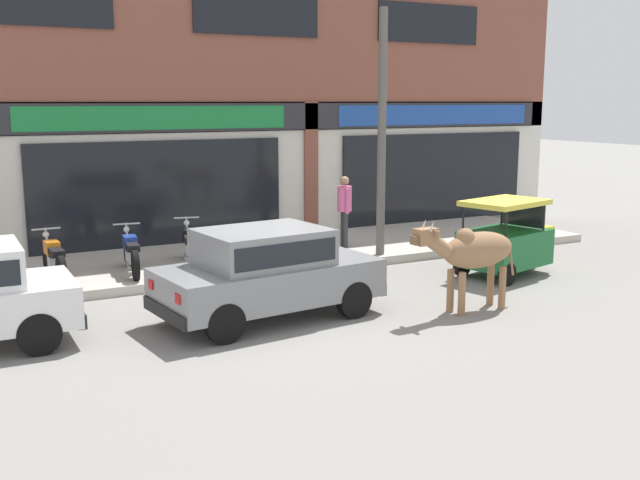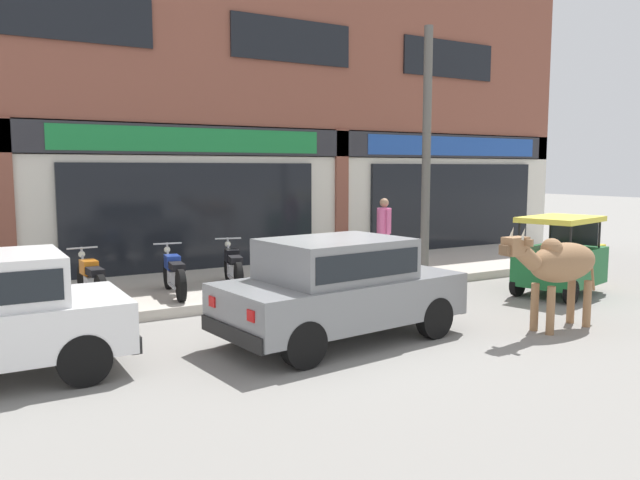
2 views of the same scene
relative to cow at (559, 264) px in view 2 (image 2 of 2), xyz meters
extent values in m
plane|color=gray|center=(-3.10, 1.43, -1.01)|extent=(90.00, 90.00, 0.00)
cube|color=#B7AFA3|center=(-3.10, 5.44, -0.92)|extent=(19.00, 3.62, 0.18)
cube|color=brown|center=(-3.10, 7.52, 4.87)|extent=(23.00, 0.55, 6.32)
cube|color=silver|center=(-3.10, 7.52, 0.69)|extent=(23.00, 0.55, 3.40)
cube|color=#28282D|center=(-3.10, 7.21, 2.04)|extent=(22.08, 0.08, 0.64)
cube|color=brown|center=(-6.93, 7.23, 0.69)|extent=(0.36, 0.12, 3.40)
cube|color=black|center=(-3.10, 7.20, 0.34)|extent=(5.83, 0.10, 2.40)
cube|color=#197A38|center=(-3.10, 7.18, 2.04)|extent=(6.13, 0.05, 0.52)
cube|color=brown|center=(0.73, 7.23, 0.69)|extent=(0.36, 0.12, 3.40)
cube|color=black|center=(4.57, 7.20, 0.34)|extent=(5.83, 0.10, 2.40)
cube|color=#1E479E|center=(4.57, 7.18, 2.04)|extent=(6.13, 0.05, 0.52)
cube|color=black|center=(-5.54, 7.22, 4.41)|extent=(3.13, 0.06, 1.00)
cube|color=black|center=(-0.65, 7.22, 4.41)|extent=(3.13, 0.06, 1.00)
cube|color=black|center=(4.23, 7.22, 4.41)|extent=(3.13, 0.06, 1.00)
ellipsoid|color=#936B47|center=(0.10, 0.00, 0.01)|extent=(1.42, 0.56, 0.60)
sphere|color=#936B47|center=(-0.18, -0.01, 0.24)|extent=(0.32, 0.32, 0.32)
cylinder|color=#936B47|center=(-0.33, -0.15, -0.65)|extent=(0.12, 0.12, 0.72)
cylinder|color=#936B47|center=(-0.34, 0.13, -0.65)|extent=(0.12, 0.12, 0.72)
cylinder|color=#936B47|center=(0.54, -0.13, -0.65)|extent=(0.12, 0.12, 0.72)
cylinder|color=#936B47|center=(0.53, 0.16, -0.65)|extent=(0.12, 0.12, 0.72)
cylinder|color=#936B47|center=(-0.72, -0.02, 0.16)|extent=(0.47, 0.25, 0.43)
cube|color=#936B47|center=(-0.98, -0.03, 0.33)|extent=(0.37, 0.23, 0.26)
cube|color=brown|center=(-1.16, -0.03, 0.29)|extent=(0.14, 0.16, 0.14)
cone|color=beige|center=(-0.94, -0.13, 0.51)|extent=(0.12, 0.06, 0.19)
cone|color=beige|center=(-0.94, 0.07, 0.51)|extent=(0.12, 0.06, 0.19)
cube|color=#936B47|center=(-0.90, -0.19, 0.39)|extent=(0.04, 0.14, 0.10)
cube|color=#936B47|center=(-0.90, 0.13, 0.39)|extent=(0.04, 0.14, 0.10)
cylinder|color=#936B47|center=(0.84, 0.03, -0.21)|extent=(0.17, 0.04, 0.60)
cylinder|color=black|center=(-6.62, 1.05, -0.71)|extent=(0.60, 0.18, 0.60)
cylinder|color=black|center=(-6.61, 2.49, -0.71)|extent=(0.60, 0.18, 0.60)
cube|color=black|center=(-6.03, 1.77, -0.63)|extent=(0.13, 1.52, 0.20)
cube|color=red|center=(-6.01, 1.27, -0.31)|extent=(0.03, 0.16, 0.14)
cube|color=red|center=(-6.00, 2.26, -0.31)|extent=(0.03, 0.16, 0.14)
cylinder|color=black|center=(-2.07, 2.00, -0.71)|extent=(0.62, 0.24, 0.60)
cylinder|color=black|center=(-1.92, 0.57, -0.71)|extent=(0.62, 0.24, 0.60)
cylinder|color=black|center=(-4.36, 1.76, -0.71)|extent=(0.62, 0.24, 0.60)
cylinder|color=black|center=(-4.20, 0.32, -0.71)|extent=(0.62, 0.24, 0.60)
cube|color=gray|center=(-3.14, 1.16, -0.41)|extent=(3.65, 1.97, 0.60)
cube|color=gray|center=(-3.24, 1.15, 0.17)|extent=(2.04, 1.64, 0.56)
cube|color=black|center=(-3.24, 1.15, 0.17)|extent=(1.90, 1.64, 0.35)
cube|color=black|center=(-1.42, 1.35, -0.63)|extent=(0.28, 1.52, 0.20)
cube|color=black|center=(-4.86, 0.98, -0.63)|extent=(0.28, 1.52, 0.20)
sphere|color=silver|center=(-1.44, 1.83, -0.33)|extent=(0.14, 0.14, 0.14)
sphere|color=silver|center=(-1.33, 0.88, -0.33)|extent=(0.14, 0.14, 0.14)
cube|color=red|center=(-4.93, 1.47, -0.31)|extent=(0.05, 0.16, 0.14)
cube|color=red|center=(-4.83, 0.48, -0.31)|extent=(0.05, 0.16, 0.14)
cylinder|color=black|center=(3.07, 1.92, -0.79)|extent=(0.46, 0.22, 0.44)
cylinder|color=black|center=(1.44, 2.05, -0.79)|extent=(0.46, 0.22, 0.44)
cylinder|color=black|center=(1.69, 1.04, -0.79)|extent=(0.46, 0.22, 0.44)
cube|color=#19602D|center=(2.20, 1.71, -0.44)|extent=(1.94, 1.54, 0.70)
cube|color=yellow|center=(3.07, 1.92, -0.34)|extent=(0.56, 0.93, 0.52)
cylinder|color=black|center=(2.64, 2.32, 0.19)|extent=(0.04, 0.04, 0.55)
cylinder|color=black|center=(2.87, 1.36, 0.19)|extent=(0.04, 0.04, 0.55)
cylinder|color=black|center=(1.39, 2.01, 0.19)|extent=(0.04, 0.04, 0.55)
cylinder|color=black|center=(1.63, 1.06, 0.19)|extent=(0.04, 0.04, 0.55)
cube|color=#DBCC42|center=(2.15, 1.69, 0.46)|extent=(1.83, 1.46, 0.10)
cube|color=black|center=(2.76, 1.84, 0.18)|extent=(0.25, 0.91, 0.50)
cylinder|color=black|center=(-5.86, 5.39, -0.55)|extent=(0.12, 0.56, 0.56)
cylinder|color=black|center=(-5.81, 4.14, -0.55)|extent=(0.12, 0.56, 0.56)
cube|color=#B2B5BA|center=(-5.84, 4.75, -0.51)|extent=(0.21, 0.33, 0.24)
cube|color=orange|center=(-5.84, 4.91, -0.25)|extent=(0.26, 0.41, 0.24)
cube|color=black|center=(-5.83, 4.51, -0.27)|extent=(0.24, 0.53, 0.12)
cylinder|color=#B2B5BA|center=(-5.86, 5.33, -0.25)|extent=(0.05, 0.27, 0.59)
cylinder|color=#B2B5BA|center=(-5.86, 5.37, 0.03)|extent=(0.52, 0.05, 0.03)
sphere|color=silver|center=(-5.86, 5.43, -0.09)|extent=(0.12, 0.12, 0.12)
cylinder|color=#B2B5BA|center=(-5.93, 4.38, -0.59)|extent=(0.08, 0.48, 0.06)
cylinder|color=black|center=(-4.37, 5.26, -0.55)|extent=(0.17, 0.57, 0.56)
cylinder|color=black|center=(-4.53, 4.02, -0.55)|extent=(0.17, 0.57, 0.56)
cube|color=#B2B5BA|center=(-4.45, 4.62, -0.51)|extent=(0.24, 0.34, 0.24)
cube|color=navy|center=(-4.43, 4.78, -0.25)|extent=(0.29, 0.43, 0.24)
cube|color=black|center=(-4.48, 4.38, -0.27)|extent=(0.28, 0.54, 0.12)
cylinder|color=#B2B5BA|center=(-4.38, 5.20, -0.25)|extent=(0.07, 0.27, 0.59)
cylinder|color=#B2B5BA|center=(-4.37, 5.24, 0.03)|extent=(0.52, 0.10, 0.03)
sphere|color=silver|center=(-4.37, 5.30, -0.09)|extent=(0.12, 0.12, 0.12)
cylinder|color=#B2B5BA|center=(-4.61, 4.28, -0.59)|extent=(0.12, 0.48, 0.06)
cylinder|color=black|center=(-3.07, 5.47, -0.55)|extent=(0.23, 0.57, 0.56)
cylinder|color=black|center=(-3.37, 4.26, -0.55)|extent=(0.23, 0.57, 0.56)
cube|color=#B2B5BA|center=(-3.23, 4.85, -0.51)|extent=(0.27, 0.36, 0.24)
cube|color=black|center=(-3.19, 5.00, -0.25)|extent=(0.33, 0.45, 0.24)
cube|color=black|center=(-3.29, 4.62, -0.27)|extent=(0.34, 0.56, 0.12)
cylinder|color=#B2B5BA|center=(-3.09, 5.42, -0.25)|extent=(0.10, 0.27, 0.59)
cylinder|color=#B2B5BA|center=(-3.08, 5.45, 0.03)|extent=(0.51, 0.16, 0.03)
sphere|color=silver|center=(-3.06, 5.51, -0.09)|extent=(0.12, 0.12, 0.12)
cylinder|color=#B2B5BA|center=(-3.42, 4.52, -0.59)|extent=(0.17, 0.48, 0.06)
cylinder|color=#2D2D33|center=(0.44, 5.07, -0.42)|extent=(0.11, 0.11, 0.82)
cylinder|color=#2D2D33|center=(0.41, 4.89, -0.42)|extent=(0.11, 0.11, 0.82)
cylinder|color=#DB5B93|center=(0.42, 4.98, 0.27)|extent=(0.32, 0.32, 0.56)
cylinder|color=#DB5B93|center=(0.47, 5.18, 0.24)|extent=(0.08, 0.08, 0.56)
cylinder|color=#DB5B93|center=(0.38, 4.77, 0.24)|extent=(0.08, 0.08, 0.56)
sphere|color=tan|center=(0.42, 4.98, 0.67)|extent=(0.20, 0.20, 0.20)
cylinder|color=#595651|center=(0.71, 3.93, 1.73)|extent=(0.18, 0.18, 5.12)
camera|label=1|loc=(-7.81, -9.38, 2.42)|focal=42.00mm
camera|label=2|loc=(-7.79, -6.13, 1.43)|focal=35.00mm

